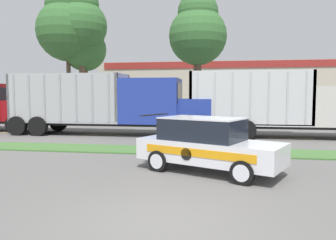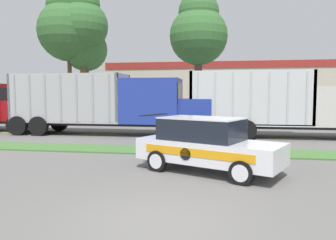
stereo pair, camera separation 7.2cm
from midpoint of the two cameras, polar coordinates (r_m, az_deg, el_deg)
name	(u,v)px [view 2 (the right image)]	position (r m, az deg, el deg)	size (l,w,h in m)	color
ground_plane	(158,222)	(6.50, -1.41, -17.29)	(600.00, 600.00, 0.00)	slate
grass_verge	(193,151)	(13.78, 4.54, -5.43)	(120.00, 1.93, 0.06)	#477538
centre_line_2	(19,133)	(22.41, -24.41, -2.03)	(2.40, 0.14, 0.01)	yellow
centre_line_3	(102,134)	(19.93, -11.38, -2.48)	(2.40, 0.14, 0.01)	yellow
centre_line_4	(192,136)	(18.72, 4.29, -2.86)	(2.40, 0.14, 0.01)	yellow
centre_line_5	(291,138)	(19.02, 20.74, -3.03)	(2.40, 0.14, 0.01)	yellow
dump_truck_lead	(311,110)	(19.47, 23.79, 1.65)	(11.80, 2.64, 3.66)	black
dump_truck_far_right	(130,105)	(19.33, -6.44, 2.55)	(11.89, 2.75, 3.59)	black
rally_car	(206,144)	(10.24, 6.92, -4.19)	(4.75, 3.41, 1.73)	white
store_building_backdrop	(239,88)	(45.69, 12.27, 5.41)	(35.20, 12.10, 6.34)	#BCB29E
tree_behind_left	(86,46)	(34.91, -14.10, 12.43)	(4.35, 4.35, 10.16)	brown
tree_behind_centre	(69,25)	(34.92, -16.87, 15.59)	(5.99, 5.99, 13.12)	brown
tree_behind_right	(199,31)	(27.16, 5.41, 15.17)	(4.63, 4.63, 10.50)	brown
tree_behind_far_right	(82,22)	(34.34, -14.65, 16.23)	(5.00, 5.00, 12.78)	brown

